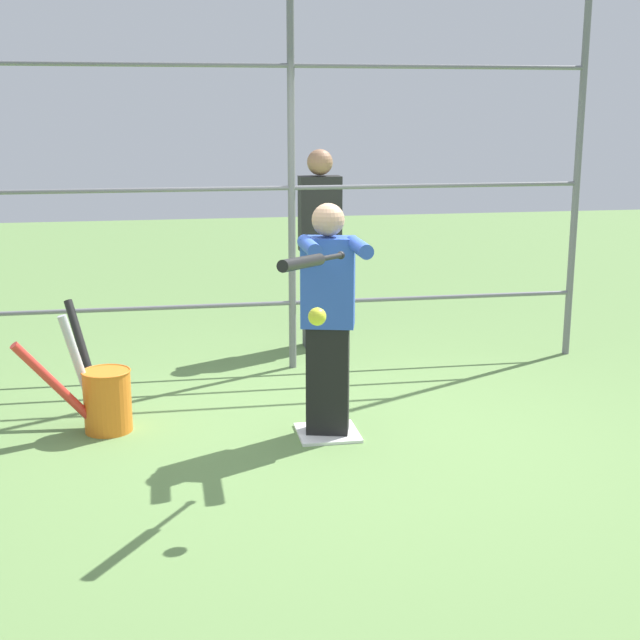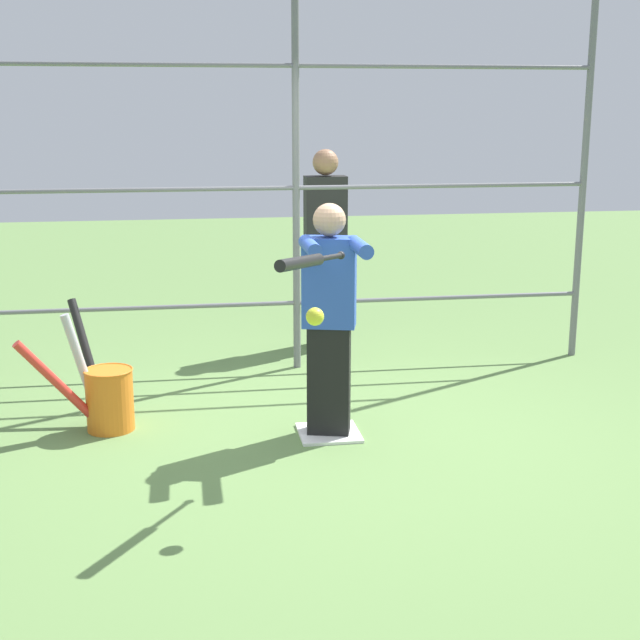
# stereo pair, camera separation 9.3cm
# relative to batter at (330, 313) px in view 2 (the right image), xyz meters

# --- Properties ---
(ground_plane) EXTENTS (24.00, 24.00, 0.00)m
(ground_plane) POSITION_rel_batter_xyz_m (0.00, -0.02, -0.83)
(ground_plane) COLOR #608447
(home_plate) EXTENTS (0.40, 0.40, 0.02)m
(home_plate) POSITION_rel_batter_xyz_m (0.00, -0.02, -0.82)
(home_plate) COLOR white
(home_plate) RESTS_ON ground
(fence_backstop) EXTENTS (4.93, 0.06, 2.99)m
(fence_backstop) POSITION_rel_batter_xyz_m (0.00, -1.62, 0.66)
(fence_backstop) COLOR slate
(fence_backstop) RESTS_ON ground
(batter) EXTENTS (0.38, 0.59, 1.54)m
(batter) POSITION_rel_batter_xyz_m (0.00, 0.00, 0.00)
(batter) COLOR black
(batter) RESTS_ON ground
(baseball_bat_swinging) EXTENTS (0.50, 0.76, 0.13)m
(baseball_bat_swinging) POSITION_rel_batter_xyz_m (0.27, 0.83, 0.49)
(baseball_bat_swinging) COLOR black
(softball_in_flight) EXTENTS (0.10, 0.10, 0.10)m
(softball_in_flight) POSITION_rel_batter_xyz_m (0.25, 1.03, 0.23)
(softball_in_flight) COLOR yellow
(bat_bucket) EXTENTS (0.73, 0.70, 0.83)m
(bat_bucket) POSITION_rel_batter_xyz_m (1.47, -0.35, -0.58)
(bat_bucket) COLOR orange
(bat_bucket) RESTS_ON ground
(bystander_behind_fence) EXTENTS (0.37, 0.23, 1.77)m
(bystander_behind_fence) POSITION_rel_batter_xyz_m (-0.34, -2.26, 0.09)
(bystander_behind_fence) COLOR #3F3F47
(bystander_behind_fence) RESTS_ON ground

